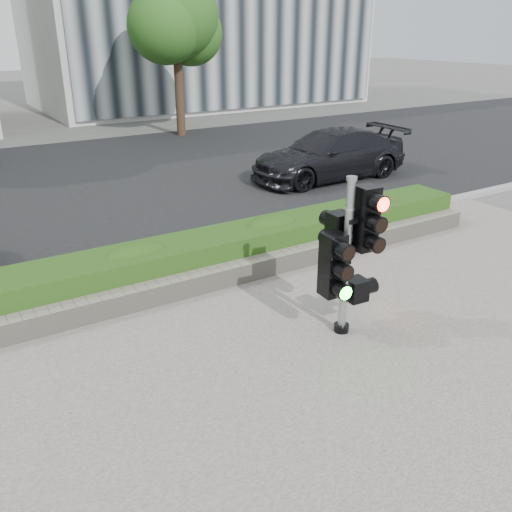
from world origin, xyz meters
The scene contains 9 objects.
ground centered at (0.00, 0.00, 0.00)m, with size 120.00×120.00×0.00m, color #51514C.
sidewalk centered at (0.00, -2.50, 0.01)m, with size 16.00×11.00×0.03m, color #9E9389.
road centered at (0.00, 10.00, 0.01)m, with size 60.00×13.00×0.02m, color black.
curb centered at (0.00, 3.15, 0.06)m, with size 60.00×0.25×0.12m, color gray.
stone_wall centered at (0.00, 1.90, 0.20)m, with size 12.00×0.32×0.34m, color gray.
hedge centered at (0.00, 2.55, 0.37)m, with size 12.00×1.00×0.68m, color #417323.
tree_right centered at (5.48, 15.55, 4.48)m, with size 4.10×3.58×6.53m.
traffic_signal centered at (0.84, -0.35, 1.31)m, with size 0.81×0.61×2.32m.
car_dark centered at (6.25, 6.70, 0.73)m, with size 1.98×4.86×1.41m, color black.
Camera 1 is at (-3.90, -5.60, 4.13)m, focal length 38.00 mm.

